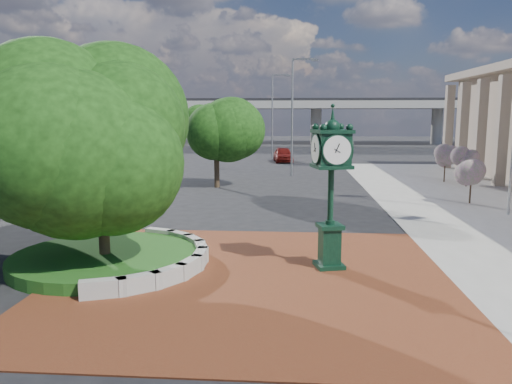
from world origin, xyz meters
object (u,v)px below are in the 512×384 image
Objects in this scene: parked_car at (283,155)px; street_lamp_near at (295,108)px; street_lamp_far at (274,110)px; post_clock at (331,181)px.

parked_car is 12.71m from street_lamp_near.
street_lamp_near is at bearing -90.77° from parked_car.
post_clock is at bearing -85.21° from street_lamp_far.
street_lamp_near reaches higher than street_lamp_far.
parked_car is at bearing 93.57° from post_clock.
post_clock is 0.56× the size of street_lamp_near.
street_lamp_near is at bearing 92.58° from post_clock.
parked_car is 0.49× the size of street_lamp_near.
post_clock is at bearing -87.42° from street_lamp_near.
parked_car is 6.03m from street_lamp_far.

